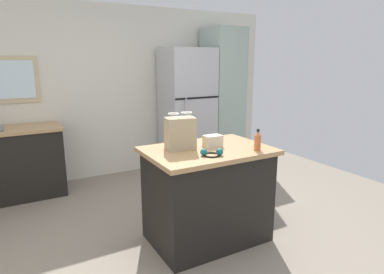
{
  "coord_description": "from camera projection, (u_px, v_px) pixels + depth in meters",
  "views": [
    {
      "loc": [
        -1.46,
        -2.39,
        1.72
      ],
      "look_at": [
        0.13,
        0.44,
        0.97
      ],
      "focal_mm": 31.01,
      "sensor_mm": 36.0,
      "label": 1
    }
  ],
  "objects": [
    {
      "name": "ground",
      "position": [
        203.0,
        248.0,
        3.11
      ],
      "size": [
        6.22,
        6.22,
        0.0
      ],
      "primitive_type": "plane",
      "color": "gray"
    },
    {
      "name": "back_wall",
      "position": [
        115.0,
        92.0,
        4.97
      ],
      "size": [
        5.19,
        0.13,
        2.5
      ],
      "color": "silver",
      "rests_on": "ground"
    },
    {
      "name": "kitchen_island",
      "position": [
        207.0,
        194.0,
        3.19
      ],
      "size": [
        1.15,
        0.8,
        0.92
      ],
      "color": "black",
      "rests_on": "ground"
    },
    {
      "name": "refrigerator",
      "position": [
        187.0,
        110.0,
        5.19
      ],
      "size": [
        0.75,
        0.68,
        1.9
      ],
      "color": "#B7B7BC",
      "rests_on": "ground"
    },
    {
      "name": "tall_cabinet",
      "position": [
        222.0,
        98.0,
        5.47
      ],
      "size": [
        0.54,
        0.6,
        2.23
      ],
      "color": "#9EB2A8",
      "rests_on": "ground"
    },
    {
      "name": "sink_counter",
      "position": [
        7.0,
        163.0,
        4.13
      ],
      "size": [
        1.32,
        0.59,
        1.09
      ],
      "color": "black",
      "rests_on": "ground"
    },
    {
      "name": "shopping_bag",
      "position": [
        180.0,
        133.0,
        3.03
      ],
      "size": [
        0.29,
        0.21,
        0.34
      ],
      "color": "tan",
      "rests_on": "kitchen_island"
    },
    {
      "name": "small_box",
      "position": [
        213.0,
        141.0,
        3.14
      ],
      "size": [
        0.17,
        0.12,
        0.11
      ],
      "primitive_type": "cube",
      "rotation": [
        0.0,
        0.0,
        -0.04
      ],
      "color": "beige",
      "rests_on": "kitchen_island"
    },
    {
      "name": "bottle",
      "position": [
        258.0,
        141.0,
        3.01
      ],
      "size": [
        0.06,
        0.06,
        0.2
      ],
      "color": "#C66633",
      "rests_on": "kitchen_island"
    },
    {
      "name": "ear_defenders",
      "position": [
        212.0,
        153.0,
        2.85
      ],
      "size": [
        0.2,
        0.2,
        0.06
      ],
      "color": "black",
      "rests_on": "kitchen_island"
    }
  ]
}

